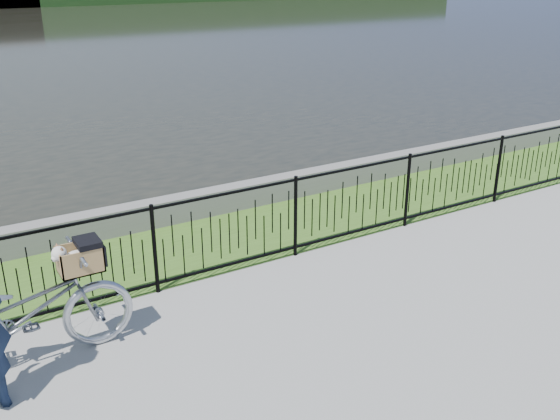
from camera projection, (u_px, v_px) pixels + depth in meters
ground at (297, 330)px, 6.87m from camera, size 120.00×120.00×0.00m
grass_strip at (199, 245)px, 8.93m from camera, size 60.00×2.00×0.01m
quay_wall at (171, 210)px, 9.65m from camera, size 60.00×0.30×0.40m
fence at (229, 232)px, 7.93m from camera, size 14.00×0.06×1.15m
bicycle_rig at (24, 313)px, 6.09m from camera, size 2.16×0.75×1.22m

